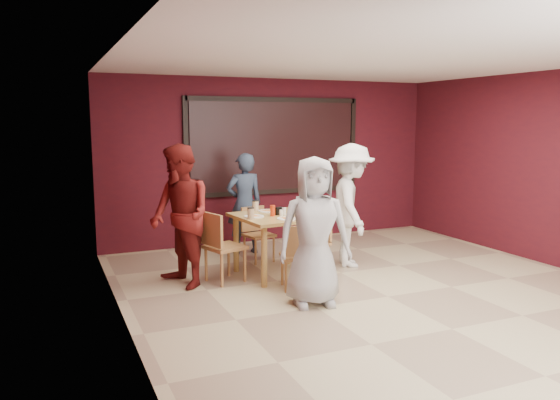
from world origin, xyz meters
name	(u,v)px	position (x,y,z in m)	size (l,w,h in m)	color
floor	(388,297)	(0.00, 0.00, 0.00)	(7.00, 7.00, 0.00)	tan
window_blinds	(275,146)	(0.00, 3.45, 1.65)	(3.00, 0.02, 1.50)	black
dining_table	(277,223)	(-0.84, 1.40, 0.72)	(1.15, 1.15, 0.98)	tan
chair_front	(298,253)	(-0.88, 0.67, 0.47)	(0.49, 0.49, 0.83)	#A97741
chair_back	(257,231)	(-0.82, 2.22, 0.46)	(0.46, 0.46, 0.81)	#A97741
chair_left	(220,243)	(-1.66, 1.36, 0.52)	(0.56, 0.56, 0.93)	#A97741
chair_right	(320,238)	(-0.15, 1.45, 0.44)	(0.46, 0.46, 0.79)	#A97741
diner_front	(314,232)	(-0.94, 0.12, 0.85)	(0.83, 0.54, 1.69)	#A7A7A7
diner_back	(244,204)	(-0.83, 2.73, 0.79)	(0.58, 0.38, 1.59)	#303F56
diner_left	(180,216)	(-2.16, 1.40, 0.90)	(0.88, 0.68, 1.81)	maroon
diner_right	(351,205)	(0.33, 1.43, 0.88)	(1.14, 0.66, 1.77)	white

